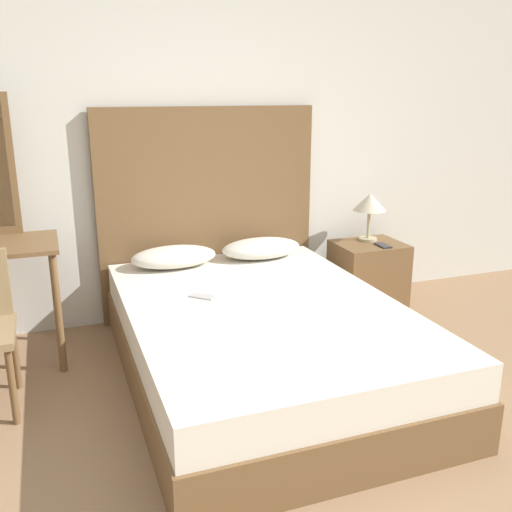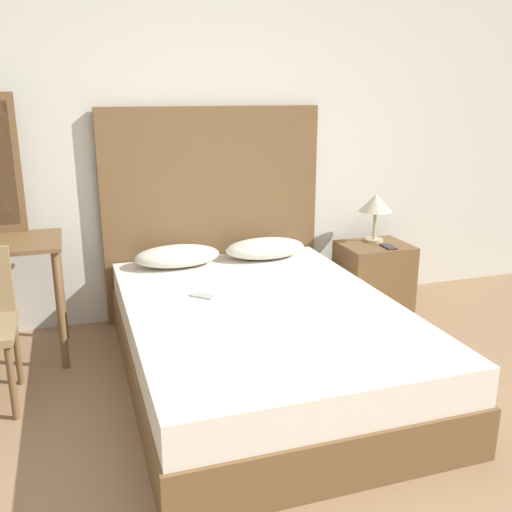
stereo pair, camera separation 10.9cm
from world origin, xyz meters
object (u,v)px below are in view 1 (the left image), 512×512
Objects in this scene: phone_on_bed at (203,296)px; table_lamp at (370,204)px; phone_on_nightstand at (383,245)px; nightstand at (368,275)px; bed at (262,341)px.

table_lamp reaches higher than phone_on_bed.
nightstand is at bearing 115.18° from phone_on_nightstand.
phone_on_nightstand is (0.02, -0.19, -0.28)m from table_lamp.
phone_on_nightstand is at bearing -64.82° from nightstand.
table_lamp is 2.37× the size of phone_on_nightstand.
table_lamp is at bearing 36.43° from bed.
table_lamp reaches higher than bed.
bed is at bearing -150.27° from phone_on_nightstand.
phone_on_bed is at bearing -158.13° from nightstand.
table_lamp reaches higher than nightstand.
phone_on_nightstand reaches higher than bed.
phone_on_bed is 0.43× the size of table_lamp.
bed is at bearing -37.18° from phone_on_bed.
phone_on_bed is 0.31× the size of nightstand.
nightstand reaches higher than phone_on_bed.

